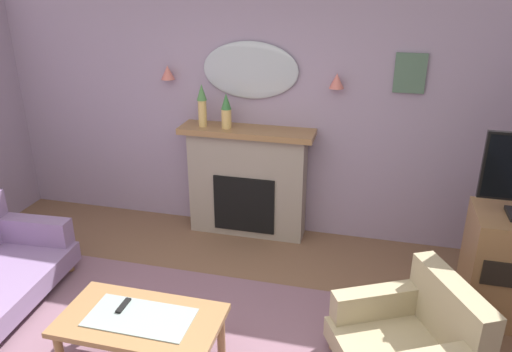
{
  "coord_description": "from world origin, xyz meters",
  "views": [
    {
      "loc": [
        1.1,
        -2.27,
        2.61
      ],
      "look_at": [
        0.21,
        1.27,
        1.1
      ],
      "focal_mm": 34.81,
      "sensor_mm": 36.0,
      "label": 1
    }
  ],
  "objects": [
    {
      "name": "tv_remote",
      "position": [
        -0.49,
        0.26,
        0.45
      ],
      "size": [
        0.04,
        0.16,
        0.02
      ],
      "primitive_type": "cube",
      "color": "black",
      "rests_on": "coffee_table"
    },
    {
      "name": "armchair_by_coffee_table",
      "position": [
        1.48,
        0.6,
        0.31
      ],
      "size": [
        1.09,
        1.09,
        0.71
      ],
      "color": "tan",
      "rests_on": "ground"
    },
    {
      "name": "mantel_vase_left",
      "position": [
        -0.35,
        2.27,
        1.34
      ],
      "size": [
        0.1,
        0.1,
        0.35
      ],
      "color": "tan",
      "rests_on": "fireplace"
    },
    {
      "name": "wall_back",
      "position": [
        0.0,
        2.52,
        1.36
      ],
      "size": [
        6.7,
        0.1,
        2.71
      ],
      "primitive_type": "cube",
      "color": "#9E8CA8",
      "rests_on": "ground"
    },
    {
      "name": "fireplace",
      "position": [
        -0.15,
        2.3,
        0.57
      ],
      "size": [
        1.36,
        0.36,
        1.16
      ],
      "color": "gray",
      "rests_on": "ground"
    },
    {
      "name": "wall_sconce_right",
      "position": [
        0.7,
        2.39,
        1.66
      ],
      "size": [
        0.14,
        0.14,
        0.14
      ],
      "primitive_type": "cone",
      "color": "#D17066"
    },
    {
      "name": "mantel_vase_centre",
      "position": [
        -0.6,
        2.27,
        1.39
      ],
      "size": [
        0.1,
        0.1,
        0.43
      ],
      "color": "tan",
      "rests_on": "fireplace"
    },
    {
      "name": "wall_mirror",
      "position": [
        -0.15,
        2.44,
        1.71
      ],
      "size": [
        0.96,
        0.06,
        0.56
      ],
      "primitive_type": "ellipsoid",
      "color": "#B2BCC6"
    },
    {
      "name": "coffee_table",
      "position": [
        -0.33,
        0.18,
        0.38
      ],
      "size": [
        1.1,
        0.6,
        0.45
      ],
      "color": "olive",
      "rests_on": "ground"
    },
    {
      "name": "wall_sconce_left",
      "position": [
        -1.0,
        2.39,
        1.66
      ],
      "size": [
        0.14,
        0.14,
        0.14
      ],
      "primitive_type": "cone",
      "color": "#D17066"
    },
    {
      "name": "framed_picture",
      "position": [
        1.35,
        2.45,
        1.75
      ],
      "size": [
        0.28,
        0.03,
        0.36
      ],
      "primitive_type": "cube",
      "color": "#4C6B56"
    }
  ]
}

